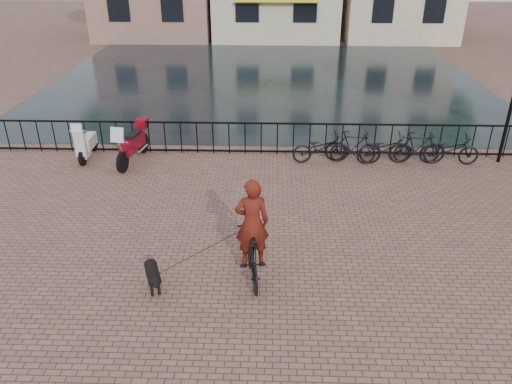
{
  "coord_description": "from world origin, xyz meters",
  "views": [
    {
      "loc": [
        0.31,
        -6.5,
        6.07
      ],
      "look_at": [
        0.0,
        3.0,
        1.2
      ],
      "focal_mm": 35.0,
      "sensor_mm": 36.0,
      "label": 1
    }
  ],
  "objects_px": {
    "motorcycle": "(132,140)",
    "scooter": "(86,137)",
    "cyclist": "(252,236)",
    "dog": "(153,276)"
  },
  "relations": [
    {
      "from": "motorcycle",
      "to": "scooter",
      "type": "relative_size",
      "value": 1.39
    },
    {
      "from": "cyclist",
      "to": "dog",
      "type": "xyz_separation_m",
      "value": [
        -1.88,
        -0.45,
        -0.66
      ]
    },
    {
      "from": "motorcycle",
      "to": "scooter",
      "type": "bearing_deg",
      "value": 179.22
    },
    {
      "from": "dog",
      "to": "scooter",
      "type": "height_order",
      "value": "scooter"
    },
    {
      "from": "cyclist",
      "to": "motorcycle",
      "type": "relative_size",
      "value": 1.24
    },
    {
      "from": "cyclist",
      "to": "scooter",
      "type": "xyz_separation_m",
      "value": [
        -5.27,
        5.89,
        -0.28
      ]
    },
    {
      "from": "dog",
      "to": "motorcycle",
      "type": "height_order",
      "value": "motorcycle"
    },
    {
      "from": "motorcycle",
      "to": "cyclist",
      "type": "bearing_deg",
      "value": -46.57
    },
    {
      "from": "cyclist",
      "to": "dog",
      "type": "height_order",
      "value": "cyclist"
    },
    {
      "from": "scooter",
      "to": "dog",
      "type": "bearing_deg",
      "value": -63.62
    }
  ]
}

